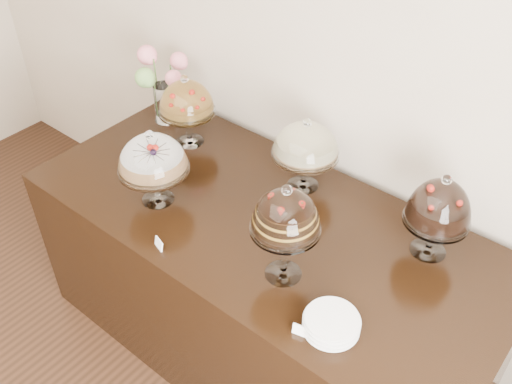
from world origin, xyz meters
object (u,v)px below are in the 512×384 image
Objects in this scene: display_counter at (262,285)px; cake_stand_cheesecake at (306,143)px; cake_stand_choco_layer at (286,216)px; flower_vase at (161,82)px; plate_stack at (331,324)px; cake_stand_dark_choco at (440,206)px; cake_stand_fruit_tart at (186,100)px; cake_stand_sugar_sponge at (152,157)px.

cake_stand_cheesecake reaches higher than display_counter.
cake_stand_cheesecake is at bearing 117.64° from cake_stand_choco_layer.
flower_vase reaches higher than plate_stack.
cake_stand_dark_choco reaches higher than cake_stand_cheesecake.
cake_stand_cheesecake is 0.95× the size of cake_stand_fruit_tart.
cake_stand_fruit_tart reaches higher than cake_stand_cheesecake.
cake_stand_cheesecake is 1.82× the size of plate_stack.
flower_vase is (-1.20, 0.51, -0.08)m from cake_stand_choco_layer.
cake_stand_choco_layer reaches higher than display_counter.
cake_stand_sugar_sponge is at bearing -46.44° from flower_vase.
cake_stand_choco_layer is 0.58m from cake_stand_cheesecake.
cake_stand_choco_layer reaches higher than flower_vase.
cake_stand_dark_choco reaches higher than flower_vase.
cake_stand_dark_choco reaches higher than display_counter.
cake_stand_sugar_sponge is 0.96× the size of flower_vase.
cake_stand_choco_layer is at bearing -62.36° from cake_stand_cheesecake.
cake_stand_fruit_tart is (-0.67, -0.08, 0.01)m from cake_stand_cheesecake.
display_counter is 10.91× the size of plate_stack.
cake_stand_sugar_sponge reaches higher than plate_stack.
cake_stand_sugar_sponge is at bearing 173.93° from plate_stack.
cake_stand_choco_layer is 2.23× the size of plate_stack.
cake_stand_cheesecake is at bearing 89.77° from display_counter.
cake_stand_sugar_sponge is 1.85× the size of plate_stack.
cake_stand_cheesecake is (0.00, 0.30, 0.69)m from display_counter.
cake_stand_fruit_tart is at bearing 161.52° from display_counter.
cake_stand_dark_choco is 0.63m from plate_stack.
cake_stand_dark_choco reaches higher than cake_stand_fruit_tart.
cake_stand_choco_layer is at bearing -128.93° from cake_stand_dark_choco.
cake_stand_sugar_sponge is 0.72m from cake_stand_choco_layer.
plate_stack is (0.56, -0.62, -0.21)m from cake_stand_cheesecake.
display_counter is 5.57× the size of cake_stand_dark_choco.
plate_stack is (1.50, -0.61, -0.20)m from flower_vase.
cake_stand_cheesecake is at bearing 132.41° from plate_stack.
plate_stack is (-0.09, -0.59, -0.21)m from cake_stand_dark_choco.
cake_stand_dark_choco is at bearing 51.07° from cake_stand_choco_layer.
cake_stand_fruit_tart is at bearing -173.36° from cake_stand_cheesecake.
cake_stand_dark_choco is 1.01× the size of flower_vase.
cake_stand_dark_choco is at bearing 2.17° from cake_stand_fruit_tart.
flower_vase is at bearing -179.81° from cake_stand_cheesecake.
display_counter is at bearing -90.23° from cake_stand_cheesecake.
cake_stand_sugar_sponge is 0.70m from flower_vase.
cake_stand_sugar_sponge is 1.02× the size of cake_stand_cheesecake.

